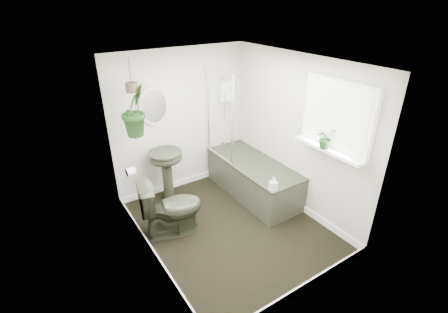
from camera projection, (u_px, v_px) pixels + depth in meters
floor at (230, 226)px, 4.66m from camera, size 2.30×2.80×0.02m
ceiling at (231, 61)px, 3.62m from camera, size 2.30×2.80×0.02m
wall_back at (181, 122)px, 5.20m from camera, size 2.30×0.02×2.30m
wall_front at (314, 208)px, 3.08m from camera, size 2.30×0.02×2.30m
wall_left at (144, 179)px, 3.57m from camera, size 0.02×2.80×2.30m
wall_right at (296, 135)px, 4.71m from camera, size 0.02×2.80×2.30m
skirting at (230, 223)px, 4.63m from camera, size 2.30×2.80×0.10m
bathtub at (253, 178)px, 5.29m from camera, size 0.72×1.72×0.58m
bath_screen at (220, 116)px, 5.05m from camera, size 0.04×0.72×1.40m
shower_box at (225, 91)px, 5.36m from camera, size 0.20×0.10×0.35m
oval_mirror at (154, 106)px, 4.79m from camera, size 0.46×0.03×0.62m
wall_sconce at (129, 117)px, 4.64m from camera, size 0.04×0.04×0.22m
toilet_roll_holder at (131, 172)px, 4.24m from camera, size 0.11×0.11×0.11m
window_recess at (337, 116)px, 3.93m from camera, size 0.08×1.00×0.90m
window_sill at (329, 149)px, 4.08m from camera, size 0.18×1.00×0.04m
window_blinds at (335, 117)px, 3.90m from camera, size 0.01×0.86×0.76m
toilet at (171, 208)px, 4.35m from camera, size 0.90×0.64×0.83m
pedestal_sink at (167, 176)px, 5.07m from camera, size 0.59×0.54×0.86m
sill_plant at (326, 138)px, 4.01m from camera, size 0.25×0.22×0.26m
hanging_plant at (135, 110)px, 4.21m from camera, size 0.50×0.48×0.71m
soap_bottle at (273, 184)px, 4.38m from camera, size 0.10×0.10×0.20m
hanging_pot at (132, 87)px, 4.08m from camera, size 0.16×0.16×0.12m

